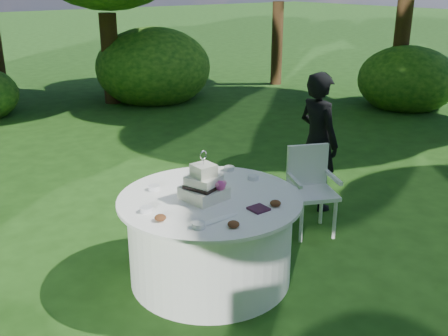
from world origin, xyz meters
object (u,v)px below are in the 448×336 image
at_px(napkins, 259,209).
at_px(table, 210,238).
at_px(guest, 318,141).
at_px(chair, 310,183).
at_px(cake, 204,186).

bearing_deg(napkins, table, 110.58).
distance_m(guest, chair, 0.68).
bearing_deg(cake, guest, 15.37).
distance_m(cake, chair, 1.48).
height_order(cake, chair, cake).
xyz_separation_m(napkins, chair, (1.21, 0.59, -0.26)).
bearing_deg(chair, cake, -174.27).
xyz_separation_m(guest, chair, (-0.49, -0.38, -0.26)).
bearing_deg(chair, table, -173.82).
xyz_separation_m(napkins, cake, (-0.22, 0.44, 0.10)).
distance_m(napkins, chair, 1.37).
height_order(guest, chair, guest).
xyz_separation_m(guest, table, (-1.87, -0.53, -0.39)).
bearing_deg(table, cake, 173.37).
xyz_separation_m(napkins, guest, (1.70, 0.97, 0.00)).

